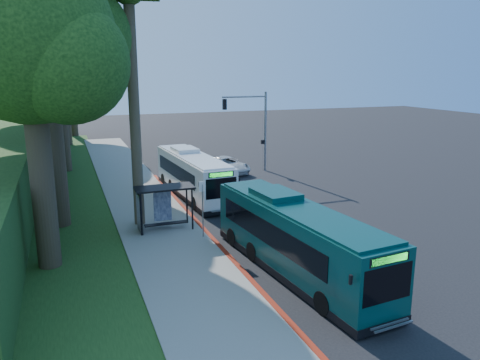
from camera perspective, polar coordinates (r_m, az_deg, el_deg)
name	(u,v)px	position (r m, az deg, el deg)	size (l,w,h in m)	color
ground	(259,204)	(31.52, 2.38, -3.00)	(140.00, 140.00, 0.00)	black
sidewalk	(151,215)	(29.51, -10.81, -4.24)	(4.50, 70.00, 0.12)	gray
red_curb	(205,231)	(26.29, -4.28, -6.21)	(0.25, 30.00, 0.13)	maroon
grass_verge	(53,204)	(33.97, -21.84, -2.71)	(8.00, 70.00, 0.06)	#234719
bus_shelter	(160,200)	(26.33, -9.77, -2.37)	(3.20, 1.51, 2.55)	black
stop_sign_pole	(203,201)	(24.66, -4.58, -2.62)	(0.35, 0.06, 3.17)	gray
traffic_signal_pole	(255,122)	(41.18, 1.81, 7.11)	(4.10, 0.30, 7.00)	gray
palm_tree	(129,0)	(26.81, -13.42, 20.56)	(4.20, 4.20, 14.40)	#4C3F2D
tree_0	(45,23)	(27.90, -22.69, 17.19)	(8.40, 8.00, 15.70)	#382B1E
tree_1	(30,10)	(36.03, -24.23, 18.38)	(10.50, 10.00, 18.26)	#382B1E
tree_2	(57,50)	(43.82, -21.41, 14.54)	(8.82, 8.40, 15.12)	#382B1E
tree_3	(34,37)	(51.92, -23.81, 15.65)	(10.08, 9.60, 17.28)	#382B1E
tree_4	(62,62)	(59.80, -20.84, 13.27)	(8.40, 8.00, 14.14)	#382B1E
tree_5	(70,69)	(67.81, -19.98, 12.58)	(7.35, 7.00, 12.86)	#382B1E
tree_6	(31,48)	(21.83, -24.10, 14.51)	(7.56, 7.20, 13.74)	#382B1E
white_bus	(193,174)	(33.58, -5.81, 0.73)	(2.96, 10.96, 3.23)	white
teal_bus	(295,237)	(20.86, 6.72, -6.95)	(3.42, 11.38, 3.34)	#0A3A37
pickup	(227,165)	(41.14, -1.64, 1.85)	(2.31, 5.01, 1.39)	silver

